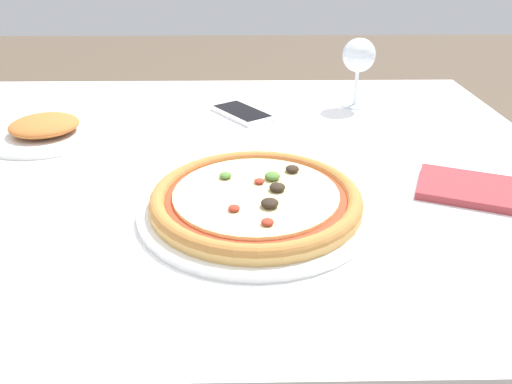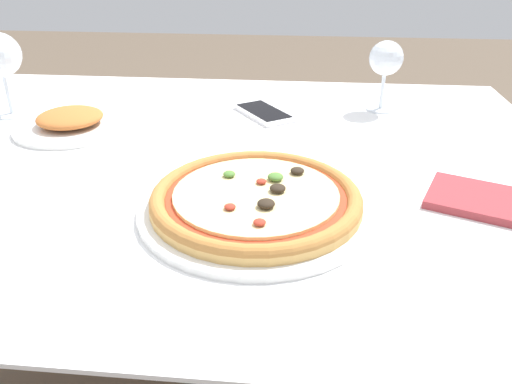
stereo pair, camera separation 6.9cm
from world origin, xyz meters
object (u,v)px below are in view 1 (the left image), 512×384
at_px(dining_table, 183,197).
at_px(cell_phone, 242,113).
at_px(wine_glass_far_left, 359,58).
at_px(side_plate, 45,130).
at_px(pizza_plate, 256,200).

bearing_deg(dining_table, cell_phone, 63.66).
bearing_deg(cell_phone, dining_table, -116.34).
bearing_deg(wine_glass_far_left, side_plate, -163.71).
height_order(dining_table, pizza_plate, pizza_plate).
bearing_deg(dining_table, side_plate, 160.22).
xyz_separation_m(pizza_plate, cell_phone, (-0.02, 0.41, -0.01)).
bearing_deg(side_plate, wine_glass_far_left, 16.29).
xyz_separation_m(wine_glass_far_left, side_plate, (-0.62, -0.18, -0.09)).
height_order(dining_table, wine_glass_far_left, wine_glass_far_left).
distance_m(wine_glass_far_left, side_plate, 0.65).
bearing_deg(side_plate, dining_table, -19.78).
distance_m(dining_table, pizza_plate, 0.25).
height_order(wine_glass_far_left, side_plate, wine_glass_far_left).
relative_size(dining_table, wine_glass_far_left, 8.89).
bearing_deg(pizza_plate, wine_glass_far_left, 64.06).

